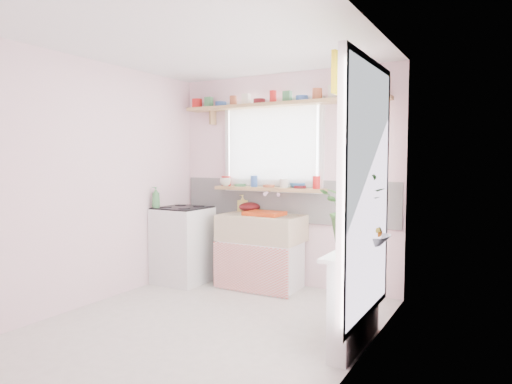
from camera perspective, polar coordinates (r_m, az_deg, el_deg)
The scene contains 19 objects.
room at distance 4.47m, azimuth 7.13°, elevation 2.57°, with size 3.20×3.20×3.20m.
sink_unit at distance 5.32m, azimuth 0.65°, elevation -7.37°, with size 0.95×0.65×1.11m.
cooker at distance 5.63m, azimuth -9.13°, elevation -6.48°, with size 0.58×0.58×0.93m.
radiator_ledge at distance 3.79m, azimuth 12.29°, elevation -12.67°, with size 0.22×0.95×0.78m.
windowsill at distance 5.39m, azimuth 1.61°, elevation 0.38°, with size 1.40×0.22×0.04m, color tan.
pine_shelf at distance 5.34m, azimuth 3.03°, elevation 10.88°, with size 2.52×0.24×0.04m, color tan.
shelf_crockery at distance 5.35m, azimuth 3.03°, elevation 11.68°, with size 2.47×0.11×0.12m.
sill_crockery at distance 5.39m, azimuth 1.45°, elevation 1.19°, with size 1.35×0.11×0.12m.
dish_tray at distance 5.22m, azimuth 1.08°, elevation -2.70°, with size 0.43×0.32×0.04m, color red.
colander at distance 5.56m, azimuth -0.80°, elevation -1.89°, with size 0.26×0.26×0.12m, color #560E12.
jade_plant at distance 3.91m, azimuth 12.20°, elevation -2.03°, with size 0.54×0.47×0.60m, color #305C25.
fruit_bowl at distance 3.94m, azimuth 13.96°, elevation -5.81°, with size 0.34×0.34×0.08m, color silver.
herb_pot at distance 3.30m, azimuth 10.90°, elevation -6.47°, with size 0.11×0.08×0.22m, color #245C28.
soap_bottle_sink at distance 5.60m, azimuth -1.70°, elevation -1.40°, with size 0.09×0.09×0.21m, color #E6D466.
sill_cup at distance 5.62m, azimuth -3.86°, elevation 1.27°, with size 0.13×0.13×0.11m, color beige.
sill_bowl at distance 5.29m, azimuth 5.27°, elevation 0.84°, with size 0.19×0.19×0.06m, color teal.
shelf_vase at distance 5.10m, azimuth 12.03°, elevation 12.16°, with size 0.14×0.14×0.14m, color #A84133.
cooker_bottle at distance 5.53m, azimuth -12.40°, elevation -0.66°, with size 0.10×0.10×0.25m, color #43864A.
fruit at distance 3.93m, azimuth 14.09°, elevation -4.90°, with size 0.20×0.14×0.10m.
Camera 1 is at (2.35, -3.28, 1.48)m, focal length 32.00 mm.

